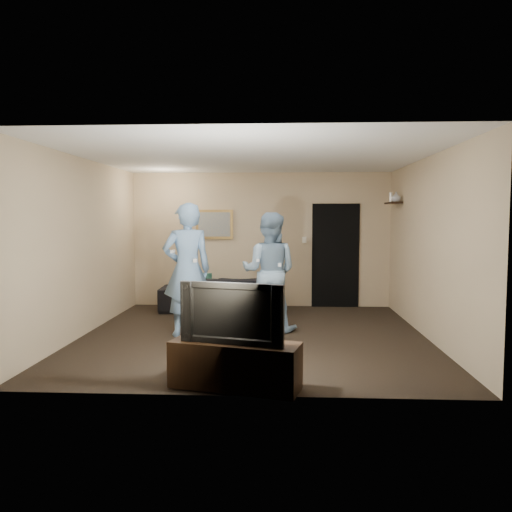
# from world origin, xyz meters

# --- Properties ---
(ground) EXTENTS (5.00, 5.00, 0.00)m
(ground) POSITION_xyz_m (0.00, 0.00, 0.00)
(ground) COLOR black
(ground) RESTS_ON ground
(ceiling) EXTENTS (5.00, 5.00, 0.04)m
(ceiling) POSITION_xyz_m (0.00, 0.00, 2.60)
(ceiling) COLOR silver
(ceiling) RESTS_ON wall_back
(wall_back) EXTENTS (5.00, 0.04, 2.60)m
(wall_back) POSITION_xyz_m (0.00, 2.50, 1.30)
(wall_back) COLOR tan
(wall_back) RESTS_ON ground
(wall_front) EXTENTS (5.00, 0.04, 2.60)m
(wall_front) POSITION_xyz_m (0.00, -2.50, 1.30)
(wall_front) COLOR tan
(wall_front) RESTS_ON ground
(wall_left) EXTENTS (0.04, 5.00, 2.60)m
(wall_left) POSITION_xyz_m (-2.50, 0.00, 1.30)
(wall_left) COLOR tan
(wall_left) RESTS_ON ground
(wall_right) EXTENTS (0.04, 5.00, 2.60)m
(wall_right) POSITION_xyz_m (2.50, 0.00, 1.30)
(wall_right) COLOR tan
(wall_right) RESTS_ON ground
(sofa) EXTENTS (2.18, 0.92, 0.63)m
(sofa) POSITION_xyz_m (-0.75, 1.98, 0.31)
(sofa) COLOR black
(sofa) RESTS_ON ground
(throw_pillow) EXTENTS (0.46, 0.29, 0.44)m
(throw_pillow) POSITION_xyz_m (-1.12, 1.98, 0.48)
(throw_pillow) COLOR #1A4E40
(throw_pillow) RESTS_ON sofa
(painting_frame) EXTENTS (0.72, 0.05, 0.57)m
(painting_frame) POSITION_xyz_m (-0.90, 2.48, 1.60)
(painting_frame) COLOR olive
(painting_frame) RESTS_ON wall_back
(painting_canvas) EXTENTS (0.62, 0.01, 0.47)m
(painting_canvas) POSITION_xyz_m (-0.90, 2.45, 1.60)
(painting_canvas) COLOR slate
(painting_canvas) RESTS_ON painting_frame
(doorway) EXTENTS (0.90, 0.06, 2.00)m
(doorway) POSITION_xyz_m (1.45, 2.47, 1.00)
(doorway) COLOR black
(doorway) RESTS_ON ground
(light_switch) EXTENTS (0.08, 0.02, 0.12)m
(light_switch) POSITION_xyz_m (0.85, 2.48, 1.30)
(light_switch) COLOR silver
(light_switch) RESTS_ON wall_back
(wall_shelf) EXTENTS (0.20, 0.60, 0.03)m
(wall_shelf) POSITION_xyz_m (2.39, 1.80, 1.99)
(wall_shelf) COLOR black
(wall_shelf) RESTS_ON wall_right
(shelf_vase) EXTENTS (0.16, 0.16, 0.17)m
(shelf_vase) POSITION_xyz_m (2.39, 1.59, 2.09)
(shelf_vase) COLOR #B8B8BD
(shelf_vase) RESTS_ON wall_shelf
(shelf_figurine) EXTENTS (0.06, 0.06, 0.18)m
(shelf_figurine) POSITION_xyz_m (2.39, 2.01, 2.09)
(shelf_figurine) COLOR silver
(shelf_figurine) RESTS_ON wall_shelf
(tv_console) EXTENTS (1.37, 0.73, 0.47)m
(tv_console) POSITION_xyz_m (-0.05, -2.31, 0.25)
(tv_console) COLOR black
(tv_console) RESTS_ON ground
(television) EXTENTS (1.06, 0.40, 0.61)m
(television) POSITION_xyz_m (-0.05, -2.31, 0.79)
(television) COLOR black
(television) RESTS_ON tv_console
(wii_player_left) EXTENTS (0.83, 0.68, 1.94)m
(wii_player_left) POSITION_xyz_m (-0.97, -0.03, 0.97)
(wii_player_left) COLOR #749CC9
(wii_player_left) RESTS_ON ground
(wii_player_right) EXTENTS (0.99, 0.84, 1.81)m
(wii_player_right) POSITION_xyz_m (0.22, 0.39, 0.90)
(wii_player_right) COLOR #7C99B4
(wii_player_right) RESTS_ON ground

